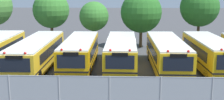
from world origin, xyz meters
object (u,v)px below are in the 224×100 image
at_px(school_bus_5, 210,53).
at_px(tree_1, 50,10).
at_px(school_bus_1, 37,53).
at_px(school_bus_4, 167,53).
at_px(tree_4, 199,7).
at_px(tree_2, 93,16).
at_px(tree_3, 140,11).
at_px(school_bus_2, 80,52).
at_px(school_bus_3, 121,52).

relative_size(school_bus_5, tree_1, 1.50).
distance_m(school_bus_1, school_bus_4, 10.80).
xyz_separation_m(school_bus_1, tree_4, (15.80, 10.32, 3.23)).
height_order(tree_2, tree_3, tree_3).
bearing_deg(school_bus_2, tree_1, -65.60).
height_order(school_bus_5, tree_4, tree_4).
xyz_separation_m(school_bus_3, tree_3, (2.05, 9.45, 2.73)).
bearing_deg(school_bus_5, tree_2, -42.15).
bearing_deg(school_bus_4, school_bus_3, -5.14).
relative_size(tree_1, tree_2, 1.20).
height_order(school_bus_1, tree_2, tree_2).
height_order(school_bus_1, school_bus_3, school_bus_3).
height_order(tree_3, tree_4, tree_4).
xyz_separation_m(school_bus_2, tree_2, (0.30, 8.63, 2.26)).
xyz_separation_m(school_bus_3, school_bus_4, (3.76, -0.31, 0.03)).
relative_size(tree_1, tree_4, 0.93).
bearing_deg(school_bus_5, school_bus_1, -1.41).
relative_size(school_bus_2, tree_3, 1.52).
bearing_deg(school_bus_3, tree_2, -69.14).
bearing_deg(school_bus_5, tree_1, -36.80).
height_order(school_bus_2, school_bus_5, school_bus_5).
bearing_deg(tree_2, school_bus_3, -69.86).
xyz_separation_m(school_bus_1, tree_3, (9.09, 9.78, 2.75)).
bearing_deg(school_bus_2, tree_4, -141.51).
bearing_deg(school_bus_5, school_bus_4, -0.86).
relative_size(school_bus_3, school_bus_4, 0.98).
relative_size(school_bus_3, tree_1, 1.55).
bearing_deg(school_bus_4, tree_3, -80.52).
height_order(tree_1, tree_3, tree_3).
bearing_deg(tree_4, school_bus_5, -98.27).
bearing_deg(school_bus_4, tree_4, -116.30).
distance_m(school_bus_3, tree_2, 9.49).
relative_size(school_bus_1, school_bus_2, 1.15).
bearing_deg(tree_3, school_bus_3, -102.25).
bearing_deg(school_bus_1, school_bus_3, -178.26).
relative_size(school_bus_5, tree_4, 1.40).
bearing_deg(tree_2, tree_3, 8.74).
bearing_deg(tree_3, tree_4, 4.61).
xyz_separation_m(tree_3, tree_4, (6.71, 0.54, 0.49)).
relative_size(school_bus_2, tree_4, 1.43).
distance_m(school_bus_2, school_bus_3, 3.47).
bearing_deg(tree_1, school_bus_1, -82.27).
xyz_separation_m(school_bus_5, tree_1, (-15.83, 11.14, 2.73)).
distance_m(school_bus_4, tree_3, 10.28).
distance_m(school_bus_3, tree_1, 14.12).
relative_size(school_bus_2, tree_1, 1.53).
bearing_deg(school_bus_3, school_bus_1, 3.37).
relative_size(school_bus_4, tree_4, 1.48).
bearing_deg(tree_4, school_bus_3, -131.23).
distance_m(school_bus_3, tree_3, 10.05).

